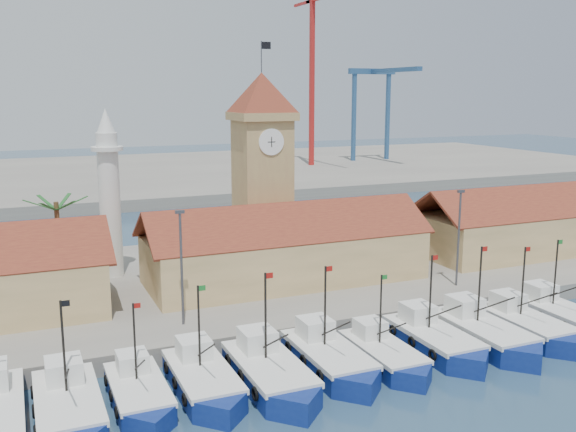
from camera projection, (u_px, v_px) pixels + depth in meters
name	position (u px, v px, depth m)	size (l,w,h in m)	color
ground	(398.00, 377.00, 44.01)	(400.00, 400.00, 0.00)	navy
quay	(270.00, 276.00, 65.54)	(140.00, 32.00, 1.50)	gray
terminal	(129.00, 176.00, 143.13)	(240.00, 80.00, 2.00)	gray
boat_1	(69.00, 411.00, 37.79)	(3.72, 10.19, 7.71)	navy
boat_2	(139.00, 395.00, 39.88)	(3.29, 9.01, 6.82)	navy
boat_3	(204.00, 382.00, 41.51)	(3.59, 9.85, 7.45)	navy
boat_4	(271.00, 376.00, 42.35)	(3.89, 10.66, 8.07)	navy
boat_5	(331.00, 361.00, 44.81)	(3.77, 10.33, 7.82)	navy
boat_6	(386.00, 357.00, 45.71)	(3.33, 9.13, 6.91)	navy
boat_7	(436.00, 342.00, 48.14)	(3.73, 10.21, 7.72)	navy
boat_8	(485.00, 335.00, 49.35)	(3.91, 10.71, 8.11)	navy
boat_9	(528.00, 328.00, 51.16)	(3.67, 10.06, 7.61)	navy
boat_10	(561.00, 316.00, 53.73)	(3.66, 10.02, 7.58)	navy
hall_center	(285.00, 255.00, 61.31)	(27.04, 10.13, 7.61)	#DEB57A
hall_right	(541.00, 227.00, 73.67)	(31.20, 10.13, 7.61)	#DEB57A
clock_tower	(262.00, 165.00, 65.21)	(5.80, 5.80, 22.70)	tan
minaret	(109.00, 193.00, 61.66)	(3.00, 3.00, 16.30)	silver
palm_tree	(58.00, 237.00, 58.58)	(5.60, 5.03, 8.39)	brown
lamp_posts	(328.00, 247.00, 53.81)	(80.70, 0.25, 9.03)	#3F3F44
crane_red_right	(315.00, 55.00, 148.44)	(1.00, 36.04, 46.07)	red
gantry	(378.00, 89.00, 160.43)	(13.00, 22.00, 23.20)	#29517F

